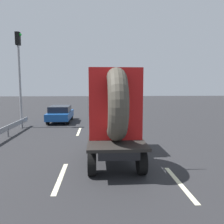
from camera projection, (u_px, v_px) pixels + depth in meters
ground_plane at (121, 154)px, 10.11m from camera, size 120.00×120.00×0.00m
flatbed_truck at (113, 117)px, 9.39m from camera, size 2.02×4.85×3.68m
distant_sedan at (60, 113)px, 19.16m from camera, size 1.80×4.21×1.37m
traffic_light at (19, 67)px, 16.10m from camera, size 0.42×0.36×6.81m
lane_dash_left_near at (61, 177)px, 7.52m from camera, size 0.16×2.61×0.01m
lane_dash_left_far at (79, 132)px, 15.13m from camera, size 0.16×2.61×0.01m
lane_dash_right_near at (179, 183)px, 7.07m from camera, size 0.16×2.65×0.01m
lane_dash_right_far at (134, 130)px, 15.81m from camera, size 0.16×2.90×0.01m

